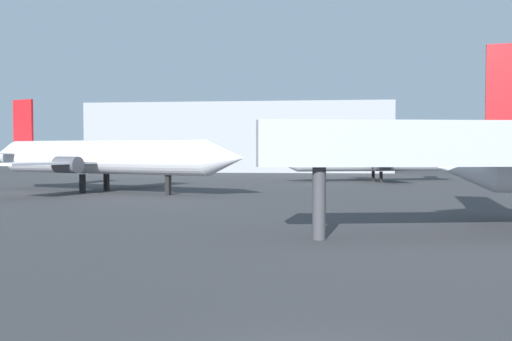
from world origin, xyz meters
TOP-DOWN VIEW (x-y plane):
  - airplane_on_taxiway at (-23.68, 46.73)m, footprint 33.85×25.13m
  - airplane_far_left at (7.68, 71.02)m, footprint 27.76×17.53m
  - jet_bridge at (9.38, 19.23)m, footprint 23.59×6.65m
  - terminal_building at (-17.31, 111.72)m, footprint 64.81×22.74m

SIDE VIEW (x-z plane):
  - airplane_far_left at x=7.68m, z-range -1.14..6.98m
  - airplane_on_taxiway at x=-23.68m, z-range -1.45..9.19m
  - jet_bridge at x=9.38m, z-range 1.67..8.04m
  - terminal_building at x=-17.31m, z-range 0.00..14.72m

